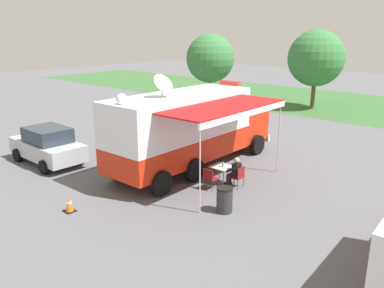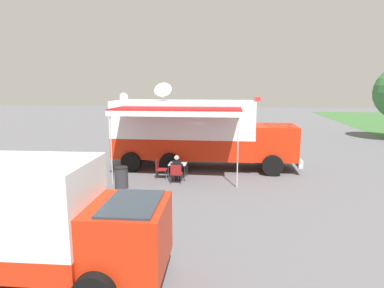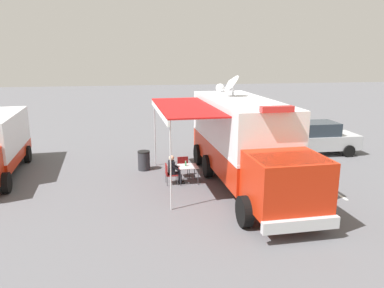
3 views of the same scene
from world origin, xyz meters
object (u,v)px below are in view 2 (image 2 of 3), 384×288
(water_bottle, at_px, (177,161))
(folding_chair_beside_table, at_px, (160,167))
(folding_table, at_px, (178,164))
(command_truck, at_px, (198,131))
(car_behind_truck, at_px, (150,134))
(support_truck, at_px, (0,219))
(traffic_cone, at_px, (85,158))
(seated_responder, at_px, (177,168))
(folding_chair_at_table, at_px, (176,172))
(trash_bin, at_px, (121,178))

(water_bottle, distance_m, folding_chair_beside_table, 0.88)
(folding_table, relative_size, water_bottle, 3.66)
(command_truck, distance_m, folding_chair_beside_table, 3.11)
(folding_chair_beside_table, height_order, car_behind_truck, car_behind_truck)
(water_bottle, xyz_separation_m, support_truck, (8.35, -2.35, 0.55))
(command_truck, height_order, water_bottle, command_truck)
(traffic_cone, bearing_deg, water_bottle, 67.27)
(water_bottle, height_order, seated_responder, seated_responder)
(folding_chair_at_table, height_order, folding_chair_beside_table, same)
(folding_chair_beside_table, distance_m, trash_bin, 2.10)
(folding_table, bearing_deg, folding_chair_beside_table, -85.13)
(folding_table, distance_m, folding_chair_beside_table, 0.87)
(trash_bin, bearing_deg, folding_chair_beside_table, 143.54)
(trash_bin, distance_m, support_truck, 6.74)
(folding_chair_beside_table, relative_size, support_truck, 0.13)
(trash_bin, bearing_deg, seated_responder, 117.88)
(folding_chair_at_table, bearing_deg, water_bottle, -171.26)
(folding_chair_beside_table, distance_m, seated_responder, 1.08)
(support_truck, height_order, car_behind_truck, support_truck)
(folding_table, bearing_deg, water_bottle, -20.53)
(car_behind_truck, bearing_deg, folding_table, 24.16)
(command_truck, height_order, folding_table, command_truck)
(folding_chair_beside_table, xyz_separation_m, trash_bin, (1.69, -1.25, -0.06))
(folding_chair_beside_table, distance_m, traffic_cone, 5.40)
(folding_chair_at_table, relative_size, traffic_cone, 1.50)
(trash_bin, bearing_deg, command_truck, 145.33)
(water_bottle, bearing_deg, traffic_cone, -112.73)
(command_truck, relative_size, traffic_cone, 16.46)
(folding_chair_beside_table, distance_m, car_behind_truck, 8.24)
(water_bottle, bearing_deg, support_truck, -15.71)
(seated_responder, distance_m, traffic_cone, 6.47)
(traffic_cone, bearing_deg, folding_chair_at_table, 61.86)
(folding_chair_at_table, height_order, traffic_cone, folding_chair_at_table)
(command_truck, xyz_separation_m, seated_responder, (2.85, -0.59, -1.29))
(command_truck, distance_m, water_bottle, 2.66)
(folding_table, bearing_deg, seated_responder, 6.90)
(car_behind_truck, bearing_deg, support_truck, 3.86)
(folding_table, xyz_separation_m, support_truck, (8.43, -2.38, 0.71))
(seated_responder, bearing_deg, car_behind_truck, -157.00)
(folding_chair_at_table, xyz_separation_m, support_truck, (7.63, -2.46, 0.87))
(folding_table, relative_size, trash_bin, 0.90)
(car_behind_truck, bearing_deg, folding_chair_beside_table, 18.55)
(folding_chair_beside_table, bearing_deg, traffic_cone, -115.97)
(folding_chair_at_table, distance_m, car_behind_truck, 9.25)
(seated_responder, bearing_deg, folding_table, -173.10)
(seated_responder, relative_size, car_behind_truck, 0.30)
(folding_table, relative_size, folding_chair_at_table, 0.94)
(support_truck, xyz_separation_m, car_behind_truck, (-16.16, -1.09, -0.51))
(folding_chair_at_table, bearing_deg, folding_table, -174.38)
(folding_chair_at_table, relative_size, car_behind_truck, 0.21)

